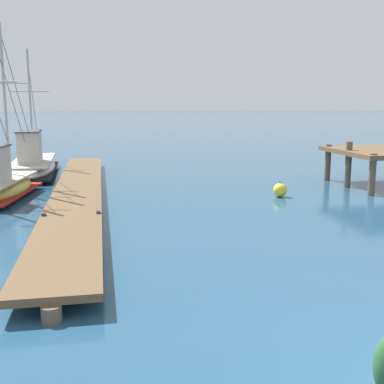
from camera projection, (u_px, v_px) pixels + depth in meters
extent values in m
cube|color=brown|center=(78.00, 192.00, 18.55)|extent=(2.17, 21.18, 0.16)
cylinder|color=brown|center=(51.00, 314.00, 8.37)|extent=(0.36, 0.36, 0.29)
cylinder|color=brown|center=(70.00, 233.00, 13.48)|extent=(0.36, 0.36, 0.29)
cylinder|color=brown|center=(78.00, 197.00, 18.59)|extent=(0.36, 0.36, 0.29)
cylinder|color=brown|center=(83.00, 177.00, 23.69)|extent=(0.36, 0.36, 0.29)
cylinder|color=brown|center=(86.00, 163.00, 28.80)|extent=(0.36, 0.36, 0.29)
cube|color=#333338|center=(44.00, 214.00, 14.29)|extent=(0.12, 0.20, 0.08)
cube|color=#333338|center=(98.00, 212.00, 14.58)|extent=(0.12, 0.20, 0.08)
ellipsoid|color=silver|center=(33.00, 167.00, 25.26)|extent=(2.58, 7.67, 0.79)
cube|color=#B2AD9E|center=(33.00, 161.00, 25.20)|extent=(2.28, 6.90, 0.08)
cube|color=black|center=(34.00, 171.00, 25.30)|extent=(2.60, 7.52, 0.08)
cube|color=#B7B2A8|center=(30.00, 147.00, 23.96)|extent=(1.12, 2.27, 1.53)
cube|color=#3D3D42|center=(29.00, 131.00, 23.82)|extent=(1.21, 2.45, 0.06)
cylinder|color=#B2ADA3|center=(30.00, 105.00, 25.03)|extent=(0.11, 0.11, 5.66)
cylinder|color=#B2ADA3|center=(30.00, 91.00, 24.90)|extent=(1.96, 0.17, 0.06)
cylinder|color=#333338|center=(33.00, 100.00, 26.44)|extent=(0.18, 2.94, 4.18)
cylinder|color=#333338|center=(9.00, 90.00, 20.10)|extent=(0.48, 3.25, 4.67)
cylinder|color=#B2ADA3|center=(5.00, 100.00, 19.61)|extent=(0.11, 0.11, 6.08)
cylinder|color=#B2ADA3|center=(4.00, 83.00, 19.48)|extent=(1.82, 0.31, 0.06)
cylinder|color=#333338|center=(17.00, 93.00, 21.16)|extent=(0.46, 3.13, 4.49)
cylinder|color=brown|center=(372.00, 174.00, 19.57)|extent=(0.28, 0.28, 1.73)
cylinder|color=brown|center=(328.00, 162.00, 23.36)|extent=(0.28, 0.28, 1.76)
cylinder|color=brown|center=(348.00, 165.00, 21.44)|extent=(0.28, 0.28, 2.05)
sphere|color=yellow|center=(280.00, 190.00, 19.37)|extent=(0.56, 0.56, 0.56)
torus|color=black|center=(280.00, 183.00, 19.32)|extent=(0.14, 0.02, 0.14)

